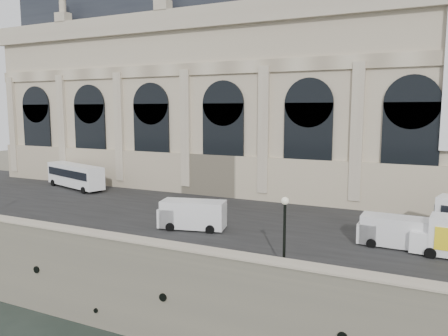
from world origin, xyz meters
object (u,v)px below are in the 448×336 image
at_px(bus_left, 75,175).
at_px(lamp_right, 284,234).
at_px(van_b, 189,215).
at_px(van_c, 392,231).

xyz_separation_m(bus_left, lamp_right, (33.62, -16.32, 0.62)).
bearing_deg(van_b, van_c, 8.14).
distance_m(bus_left, van_c, 40.24).
distance_m(bus_left, lamp_right, 37.38).
distance_m(van_b, van_c, 16.36).
height_order(bus_left, van_c, bus_left).
height_order(van_c, lamp_right, lamp_right).
height_order(bus_left, van_b, bus_left).
relative_size(bus_left, lamp_right, 2.27).
relative_size(van_b, lamp_right, 1.24).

